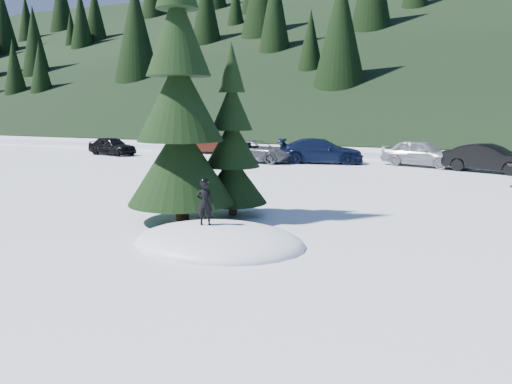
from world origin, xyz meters
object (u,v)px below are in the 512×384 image
at_px(spruce_tall, 180,110).
at_px(child_skier, 205,203).
at_px(car_2, 256,151).
at_px(car_3, 321,151).
at_px(car_0, 112,146).
at_px(car_1, 207,144).
at_px(car_5, 489,158).
at_px(spruce_short, 232,149).
at_px(car_4, 421,153).

distance_m(spruce_tall, child_skier, 3.50).
relative_size(car_2, car_3, 0.95).
height_order(car_0, car_1, car_1).
bearing_deg(car_5, car_1, 98.30).
height_order(spruce_tall, child_skier, spruce_tall).
height_order(spruce_short, car_2, spruce_short).
height_order(car_1, car_4, car_4).
relative_size(car_2, car_5, 1.09).
distance_m(spruce_tall, car_5, 18.56).
height_order(spruce_short, child_skier, spruce_short).
relative_size(spruce_short, car_2, 1.10).
relative_size(car_0, car_1, 0.88).
bearing_deg(child_skier, spruce_tall, -66.22).
bearing_deg(car_1, spruce_short, -154.26).
bearing_deg(car_3, car_4, -96.05).
xyz_separation_m(car_0, car_3, (15.09, 1.01, 0.10)).
height_order(car_0, car_3, car_3).
bearing_deg(car_2, car_1, 54.58).
bearing_deg(car_2, car_0, 89.21).
relative_size(car_0, car_2, 0.78).
bearing_deg(car_0, car_3, -75.75).
bearing_deg(car_2, car_4, -80.16).
bearing_deg(child_skier, car_0, -65.93).
distance_m(child_skier, car_4, 19.70).
relative_size(car_1, car_2, 0.89).
xyz_separation_m(spruce_short, car_5, (7.68, 14.80, -1.37)).
xyz_separation_m(child_skier, car_4, (3.30, 19.42, -0.27)).
bearing_deg(child_skier, car_3, -103.12).
height_order(car_1, car_5, car_5).
xyz_separation_m(car_0, car_4, (20.89, 1.71, 0.12)).
relative_size(spruce_short, child_skier, 4.81).
distance_m(spruce_tall, spruce_short, 2.11).
xyz_separation_m(car_3, car_5, (9.33, -0.62, -0.01)).
height_order(car_2, car_3, car_3).
height_order(car_2, car_4, car_4).
bearing_deg(child_skier, spruce_short, -96.08).
bearing_deg(car_4, car_0, 112.15).
relative_size(spruce_short, car_4, 1.19).
bearing_deg(spruce_tall, car_0, 134.86).
bearing_deg(spruce_tall, child_skier, -45.47).
bearing_deg(child_skier, car_2, -90.88).
xyz_separation_m(car_2, car_4, (9.68, 1.77, 0.09)).
bearing_deg(car_1, car_3, -112.37).
bearing_deg(car_1, car_2, -130.53).
relative_size(car_0, car_5, 0.85).
relative_size(spruce_tall, car_5, 1.92).
relative_size(spruce_tall, car_1, 1.98).
bearing_deg(car_5, car_0, 109.68).
bearing_deg(car_5, child_skier, 178.12).
bearing_deg(spruce_short, child_skier, -75.33).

